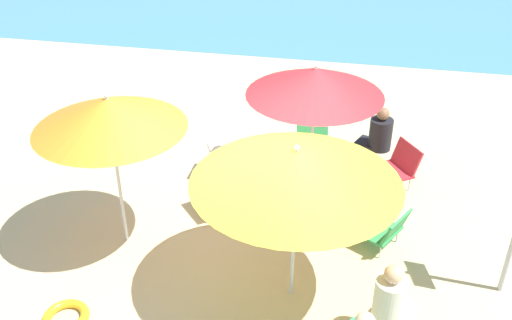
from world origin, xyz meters
name	(u,v)px	position (x,y,z in m)	size (l,w,h in m)	color
ground_plane	(239,252)	(0.00, 0.00, 0.00)	(40.00, 40.00, 0.00)	#CCB789
umbrella_yellow	(296,167)	(0.74, -0.57, 1.69)	(2.17, 2.17, 1.94)	silver
umbrella_red	(315,82)	(0.70, 1.40, 1.78)	(1.80, 1.80, 2.03)	silver
umbrella_orange	(109,113)	(-1.48, -0.03, 1.80)	(1.77, 1.77, 2.05)	silver
beach_chair_a	(224,156)	(-0.62, 1.70, 0.34)	(0.54, 0.48, 0.66)	white
beach_chair_b	(399,164)	(1.93, 2.00, 0.33)	(0.72, 0.74, 0.63)	red
beach_chair_d	(314,136)	(0.60, 2.71, 0.29)	(0.64, 0.64, 0.55)	#33934C
beach_chair_e	(219,189)	(-0.48, 0.86, 0.33)	(0.77, 0.77, 0.65)	white
beach_chair_f	(384,229)	(1.74, 0.47, 0.29)	(0.76, 0.74, 0.55)	#33934C
person_b	(392,300)	(1.82, -0.96, 0.47)	(0.49, 0.56, 0.94)	silver
person_c	(378,135)	(1.60, 2.59, 0.47)	(0.57, 0.47, 0.95)	black
swim_ring	(66,317)	(-1.58, -1.48, 0.05)	(0.50, 0.50, 0.10)	yellow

